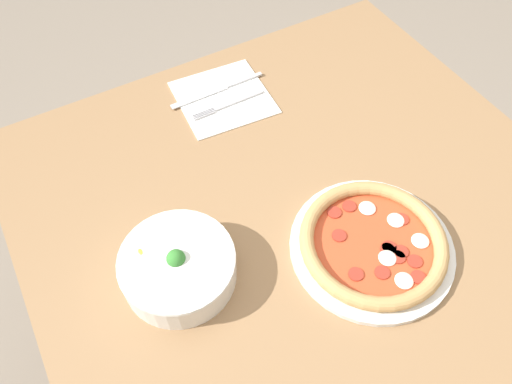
% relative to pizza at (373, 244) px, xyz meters
% --- Properties ---
extents(ground_plane, '(8.00, 8.00, 0.00)m').
position_rel_pizza_xyz_m(ground_plane, '(0.04, 0.05, -0.79)').
color(ground_plane, gray).
extents(dining_table, '(1.17, 1.03, 0.77)m').
position_rel_pizza_xyz_m(dining_table, '(0.04, 0.05, -0.12)').
color(dining_table, '#99724C').
rests_on(dining_table, ground_plane).
extents(pizza, '(0.29, 0.29, 0.04)m').
position_rel_pizza_xyz_m(pizza, '(0.00, 0.00, 0.00)').
color(pizza, white).
rests_on(pizza, dining_table).
extents(bowl, '(0.20, 0.20, 0.08)m').
position_rel_pizza_xyz_m(bowl, '(0.12, 0.32, 0.02)').
color(bowl, white).
rests_on(bowl, dining_table).
extents(napkin, '(0.21, 0.21, 0.00)m').
position_rel_pizza_xyz_m(napkin, '(0.48, 0.05, -0.02)').
color(napkin, white).
rests_on(napkin, dining_table).
extents(fork, '(0.01, 0.17, 0.00)m').
position_rel_pizza_xyz_m(fork, '(0.45, 0.05, -0.01)').
color(fork, silver).
rests_on(fork, napkin).
extents(knife, '(0.01, 0.23, 0.01)m').
position_rel_pizza_xyz_m(knife, '(0.50, 0.04, -0.01)').
color(knife, silver).
rests_on(knife, napkin).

